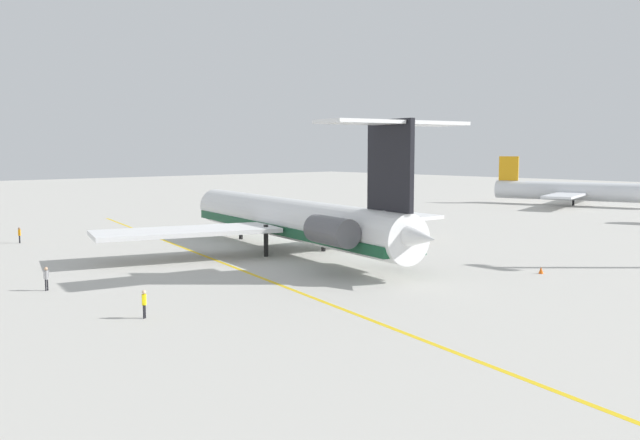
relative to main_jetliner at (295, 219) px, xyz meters
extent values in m
plane|color=#B7B5AD|center=(-4.31, -4.33, -3.32)|extent=(358.03, 358.03, 0.00)
cylinder|color=white|center=(-1.15, 0.22, -0.05)|extent=(36.83, 10.59, 3.92)
cone|color=white|center=(-19.21, 3.58, -0.05)|extent=(4.70, 4.45, 3.76)
cone|color=white|center=(16.90, -3.15, 0.30)|extent=(6.23, 4.32, 3.33)
cube|color=#195133|center=(-1.15, 0.22, -0.93)|extent=(36.05, 10.51, 0.86)
cube|color=white|center=(-3.81, -9.59, -0.74)|extent=(10.52, 17.40, 0.39)
cube|color=white|center=(-0.10, 10.32, -0.74)|extent=(7.40, 16.76, 0.39)
cylinder|color=#515156|center=(10.71, -5.20, 0.24)|extent=(5.23, 3.13, 2.27)
cube|color=white|center=(10.83, -4.53, 0.24)|extent=(3.12, 1.77, 0.47)
cylinder|color=#515156|center=(11.86, 0.99, 0.24)|extent=(5.23, 3.13, 2.27)
cube|color=white|center=(11.74, 0.32, 0.24)|extent=(3.12, 1.77, 0.47)
cube|color=black|center=(14.50, -2.70, 5.38)|extent=(5.29, 1.36, 6.94)
cube|color=white|center=(14.32, -5.87, 8.57)|extent=(4.66, 6.29, 0.27)
cube|color=white|center=(15.47, 0.31, 8.57)|extent=(4.66, 6.29, 0.27)
cylinder|color=black|center=(-12.19, 2.27, -1.83)|extent=(0.43, 0.43, 2.97)
cylinder|color=black|center=(-0.52, -3.09, -1.83)|extent=(0.43, 0.43, 2.97)
cylinder|color=black|center=(0.63, 3.07, -1.83)|extent=(0.43, 0.43, 2.97)
cylinder|color=silver|center=(-10.09, 73.21, -0.75)|extent=(27.55, 11.07, 3.32)
cube|color=silver|center=(-12.36, 80.87, -1.08)|extent=(8.23, 13.52, 0.40)
cube|color=silver|center=(-7.82, 65.54, -1.08)|extent=(8.23, 13.52, 0.40)
cube|color=orange|center=(-21.37, 69.86, 3.17)|extent=(3.56, 1.35, 4.52)
cylinder|color=black|center=(-10.09, 73.21, -2.20)|extent=(0.40, 0.40, 2.23)
cylinder|color=black|center=(1.44, -24.00, -2.92)|extent=(0.10, 0.10, 0.80)
cylinder|color=black|center=(1.41, -23.86, -2.92)|extent=(0.10, 0.10, 0.80)
cylinder|color=gray|center=(1.43, -23.93, -2.20)|extent=(0.27, 0.27, 0.64)
sphere|color=tan|center=(1.43, -23.93, -1.75)|extent=(0.25, 0.25, 0.25)
cylinder|color=gray|center=(1.47, -24.11, -2.16)|extent=(0.07, 0.07, 0.54)
cylinder|color=gray|center=(1.38, -23.76, -2.16)|extent=(0.07, 0.07, 0.54)
cylinder|color=black|center=(-25.34, -17.16, -2.92)|extent=(0.10, 0.10, 0.80)
cylinder|color=black|center=(-25.20, -17.16, -2.92)|extent=(0.10, 0.10, 0.80)
cylinder|color=orange|center=(-25.27, -17.16, -2.20)|extent=(0.27, 0.27, 0.64)
sphere|color=#8C6647|center=(-25.27, -17.16, -1.75)|extent=(0.25, 0.25, 0.25)
cylinder|color=orange|center=(-25.45, -17.17, -2.16)|extent=(0.07, 0.07, 0.54)
cylinder|color=orange|center=(-25.09, -17.15, -2.16)|extent=(0.07, 0.07, 0.54)
cylinder|color=black|center=(-19.86, 18.71, -2.88)|extent=(0.11, 0.11, 0.87)
cylinder|color=black|center=(-19.74, 18.81, -2.88)|extent=(0.11, 0.11, 0.87)
cylinder|color=#262628|center=(-19.80, 18.76, -2.10)|extent=(0.29, 0.29, 0.69)
sphere|color=#8C6647|center=(-19.80, 18.76, -1.62)|extent=(0.27, 0.27, 0.27)
cylinder|color=#262628|center=(-19.95, 18.64, -2.06)|extent=(0.08, 0.08, 0.59)
cylinder|color=#262628|center=(-19.65, 18.88, -2.06)|extent=(0.08, 0.08, 0.59)
cylinder|color=black|center=(13.24, -22.57, -2.92)|extent=(0.10, 0.10, 0.80)
cylinder|color=black|center=(13.17, -22.45, -2.92)|extent=(0.10, 0.10, 0.80)
cylinder|color=yellow|center=(13.21, -22.51, -2.20)|extent=(0.27, 0.27, 0.63)
sphere|color=#DBB28E|center=(13.21, -22.51, -1.76)|extent=(0.25, 0.25, 0.25)
cylinder|color=yellow|center=(13.30, -22.66, -2.17)|extent=(0.07, 0.07, 0.54)
cylinder|color=yellow|center=(13.11, -22.37, -2.17)|extent=(0.07, 0.07, 0.54)
cone|color=#EA590F|center=(21.20, 7.97, -3.04)|extent=(0.40, 0.40, 0.55)
cube|color=gold|center=(-1.15, -7.95, -3.31)|extent=(86.28, 18.50, 0.01)
camera|label=1|loc=(48.86, -40.61, 6.50)|focal=37.71mm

